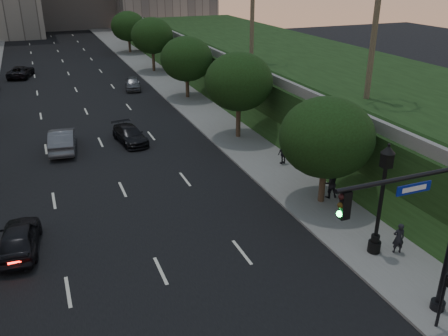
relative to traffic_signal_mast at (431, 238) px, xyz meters
name	(u,v)px	position (x,y,z in m)	size (l,w,h in m)	color
road_surface	(89,117)	(-8.38, 31.70, -3.66)	(16.00, 140.00, 0.02)	black
sidewalk_right	(197,105)	(1.87, 31.70, -3.60)	(4.50, 140.00, 0.15)	slate
embankment	(313,80)	(13.62, 29.70, -1.67)	(18.00, 90.00, 4.00)	black
parapet_wall	(236,62)	(5.12, 29.70, 0.68)	(0.35, 90.00, 0.70)	slate
tree_right_a	(327,137)	(1.92, 9.70, 0.35)	(5.20, 5.20, 6.24)	#38281C
tree_right_b	(239,82)	(1.92, 21.70, 0.84)	(5.20, 5.20, 6.74)	#38281C
tree_right_c	(187,59)	(1.92, 34.70, 0.35)	(5.20, 5.20, 6.24)	#38281C
tree_right_d	(152,36)	(1.92, 48.70, 0.84)	(5.20, 5.20, 6.74)	#38281C
tree_right_e	(128,26)	(1.92, 63.70, 0.35)	(5.20, 5.20, 6.24)	#38281C
traffic_signal_mast	(431,238)	(0.00, 0.00, 0.00)	(5.68, 0.56, 7.00)	black
street_lamp	(380,205)	(1.36, 4.26, -1.04)	(0.64, 0.64, 5.62)	black
pedestrian_signal	(444,296)	(0.32, -0.81, -2.11)	(0.30, 0.33, 2.50)	black
sedan_near_left	(19,238)	(-14.19, 10.77, -2.93)	(1.76, 4.37, 1.49)	black
sedan_mid_left	(62,140)	(-11.17, 24.03, -2.85)	(1.74, 4.99, 1.64)	#53555B
sedan_far_left	(21,72)	(-13.86, 51.68, -2.98)	(2.30, 5.00, 1.39)	black
sedan_near_right	(130,135)	(-6.23, 23.80, -3.03)	(1.79, 4.40, 1.28)	black
sedan_far_right	(133,83)	(-2.51, 40.51, -2.99)	(1.61, 4.00, 1.36)	#54575C
pedestrian_a	(399,238)	(2.33, 3.81, -2.75)	(0.56, 0.37, 1.54)	black
pedestrian_b	(330,183)	(2.63, 9.93, -2.64)	(0.86, 0.67, 1.76)	black
pedestrian_c	(283,153)	(2.53, 15.41, -2.76)	(0.89, 0.37, 1.52)	black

